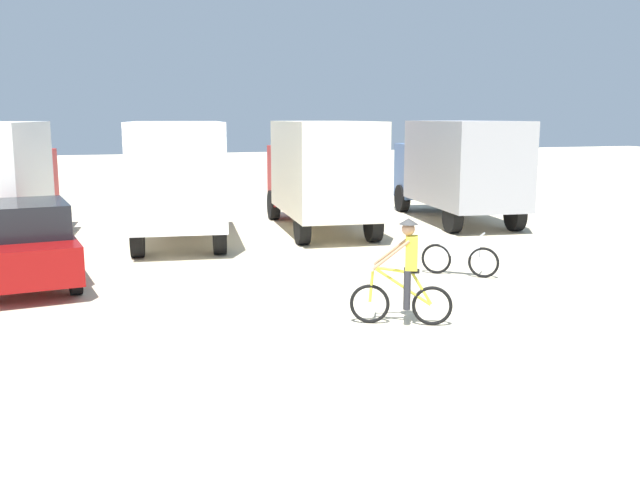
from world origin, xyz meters
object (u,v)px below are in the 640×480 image
box_truck_avon_van (178,175)px  cyclist_orange_shirt (405,276)px  sedan_parked (27,244)px  bicycle_spare (460,258)px  box_truck_grey_hauler (457,166)px  box_truck_cream_rv (320,170)px

box_truck_avon_van → cyclist_orange_shirt: box_truck_avon_van is taller
sedan_parked → bicycle_spare: bearing=-13.7°
box_truck_avon_van → sedan_parked: box_truck_avon_van is taller
box_truck_avon_van → sedan_parked: bearing=-130.3°
box_truck_grey_hauler → bicycle_spare: (-4.11, -7.29, -1.48)m
sedan_parked → bicycle_spare: (8.96, -2.18, -0.48)m
box_truck_avon_van → box_truck_cream_rv: size_ratio=1.01×
box_truck_grey_hauler → bicycle_spare: box_truck_grey_hauler is taller
sedan_parked → box_truck_grey_hauler: bearing=21.4°
sedan_parked → cyclist_orange_shirt: bearing=-39.8°
box_truck_avon_van → cyclist_orange_shirt: 9.90m
box_truck_grey_hauler → box_truck_avon_van: bearing=-175.7°
box_truck_cream_rv → sedan_parked: box_truck_cream_rv is taller
box_truck_avon_van → box_truck_grey_hauler: size_ratio=1.00×
box_truck_grey_hauler → sedan_parked: (-13.07, -5.11, -0.99)m
box_truck_cream_rv → cyclist_orange_shirt: (-1.94, -9.90, -1.03)m
box_truck_cream_rv → sedan_parked: (-8.11, -4.77, -0.99)m
box_truck_grey_hauler → sedan_parked: box_truck_grey_hauler is taller
box_truck_cream_rv → sedan_parked: size_ratio=1.59×
cyclist_orange_shirt → sedan_parked: bearing=140.2°
bicycle_spare → box_truck_cream_rv: bearing=97.0°
box_truck_avon_van → bicycle_spare: (5.22, -6.59, -1.48)m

